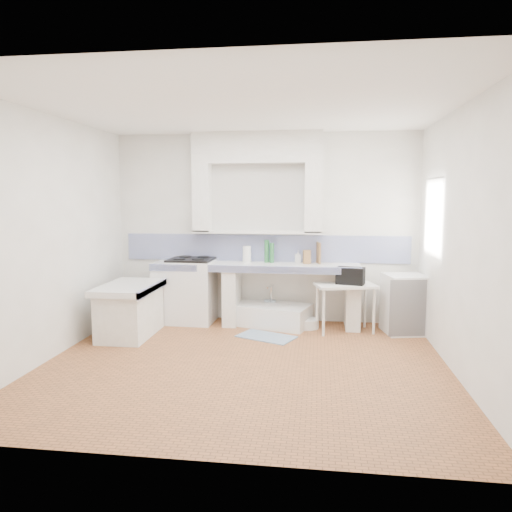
# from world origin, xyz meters

# --- Properties ---
(floor) EXTENTS (4.50, 4.50, 0.00)m
(floor) POSITION_xyz_m (0.00, 0.00, 0.00)
(floor) COLOR #A16035
(floor) RESTS_ON ground
(ceiling) EXTENTS (4.50, 4.50, 0.00)m
(ceiling) POSITION_xyz_m (0.00, 0.00, 2.80)
(ceiling) COLOR white
(ceiling) RESTS_ON ground
(wall_back) EXTENTS (4.50, 0.00, 4.50)m
(wall_back) POSITION_xyz_m (0.00, 2.00, 1.40)
(wall_back) COLOR white
(wall_back) RESTS_ON ground
(wall_front) EXTENTS (4.50, 0.00, 4.50)m
(wall_front) POSITION_xyz_m (0.00, -2.00, 1.40)
(wall_front) COLOR white
(wall_front) RESTS_ON ground
(wall_left) EXTENTS (0.00, 4.50, 4.50)m
(wall_left) POSITION_xyz_m (-2.25, 0.00, 1.40)
(wall_left) COLOR white
(wall_left) RESTS_ON ground
(wall_right) EXTENTS (0.00, 4.50, 4.50)m
(wall_right) POSITION_xyz_m (2.25, 0.00, 1.40)
(wall_right) COLOR white
(wall_right) RESTS_ON ground
(alcove_mass) EXTENTS (1.90, 0.25, 0.45)m
(alcove_mass) POSITION_xyz_m (-0.10, 1.88, 2.58)
(alcove_mass) COLOR white
(alcove_mass) RESTS_ON ground
(window_frame) EXTENTS (0.35, 0.86, 1.06)m
(window_frame) POSITION_xyz_m (2.42, 1.20, 1.60)
(window_frame) COLOR #362311
(window_frame) RESTS_ON ground
(lace_valance) EXTENTS (0.01, 0.84, 0.24)m
(lace_valance) POSITION_xyz_m (2.28, 1.20, 1.98)
(lace_valance) COLOR white
(lace_valance) RESTS_ON ground
(counter_slab) EXTENTS (3.00, 0.60, 0.08)m
(counter_slab) POSITION_xyz_m (-0.10, 1.70, 0.86)
(counter_slab) COLOR white
(counter_slab) RESTS_ON ground
(counter_lip) EXTENTS (3.00, 0.04, 0.10)m
(counter_lip) POSITION_xyz_m (-0.10, 1.42, 0.86)
(counter_lip) COLOR navy
(counter_lip) RESTS_ON ground
(counter_pier_left) EXTENTS (0.20, 0.55, 0.82)m
(counter_pier_left) POSITION_xyz_m (-1.50, 1.70, 0.41)
(counter_pier_left) COLOR white
(counter_pier_left) RESTS_ON ground
(counter_pier_mid) EXTENTS (0.20, 0.55, 0.82)m
(counter_pier_mid) POSITION_xyz_m (-0.45, 1.70, 0.41)
(counter_pier_mid) COLOR white
(counter_pier_mid) RESTS_ON ground
(counter_pier_right) EXTENTS (0.20, 0.55, 0.82)m
(counter_pier_right) POSITION_xyz_m (1.30, 1.70, 0.41)
(counter_pier_right) COLOR white
(counter_pier_right) RESTS_ON ground
(peninsula_top) EXTENTS (0.70, 1.10, 0.08)m
(peninsula_top) POSITION_xyz_m (-1.70, 0.90, 0.66)
(peninsula_top) COLOR white
(peninsula_top) RESTS_ON ground
(peninsula_base) EXTENTS (0.60, 1.00, 0.62)m
(peninsula_base) POSITION_xyz_m (-1.70, 0.90, 0.31)
(peninsula_base) COLOR white
(peninsula_base) RESTS_ON ground
(peninsula_lip) EXTENTS (0.04, 1.10, 0.10)m
(peninsula_lip) POSITION_xyz_m (-1.37, 0.90, 0.66)
(peninsula_lip) COLOR navy
(peninsula_lip) RESTS_ON ground
(backsplash) EXTENTS (4.27, 0.03, 0.40)m
(backsplash) POSITION_xyz_m (0.00, 1.99, 1.10)
(backsplash) COLOR navy
(backsplash) RESTS_ON ground
(stove) EXTENTS (0.67, 0.65, 0.93)m
(stove) POSITION_xyz_m (-1.06, 1.72, 0.46)
(stove) COLOR white
(stove) RESTS_ON ground
(sink) EXTENTS (1.28, 0.92, 0.28)m
(sink) POSITION_xyz_m (0.11, 1.69, 0.14)
(sink) COLOR white
(sink) RESTS_ON ground
(side_table) EXTENTS (0.89, 0.64, 0.04)m
(side_table) POSITION_xyz_m (1.19, 1.47, 0.34)
(side_table) COLOR white
(side_table) RESTS_ON ground
(fridge) EXTENTS (0.62, 0.62, 0.81)m
(fridge) POSITION_xyz_m (1.99, 1.53, 0.40)
(fridge) COLOR white
(fridge) RESTS_ON ground
(bucket_red) EXTENTS (0.43, 0.43, 0.30)m
(bucket_red) POSITION_xyz_m (-0.06, 1.71, 0.15)
(bucket_red) COLOR red
(bucket_red) RESTS_ON ground
(bucket_orange) EXTENTS (0.34, 0.34, 0.25)m
(bucket_orange) POSITION_xyz_m (0.21, 1.61, 0.12)
(bucket_orange) COLOR #EB4112
(bucket_orange) RESTS_ON ground
(bucket_blue) EXTENTS (0.38, 0.38, 0.31)m
(bucket_blue) POSITION_xyz_m (0.39, 1.73, 0.15)
(bucket_blue) COLOR blue
(bucket_blue) RESTS_ON ground
(basin_white) EXTENTS (0.41, 0.41, 0.13)m
(basin_white) POSITION_xyz_m (0.66, 1.59, 0.07)
(basin_white) COLOR white
(basin_white) RESTS_ON ground
(water_bottle_a) EXTENTS (0.11, 0.11, 0.34)m
(water_bottle_a) POSITION_xyz_m (0.06, 1.85, 0.17)
(water_bottle_a) COLOR silver
(water_bottle_a) RESTS_ON ground
(water_bottle_b) EXTENTS (0.10, 0.10, 0.33)m
(water_bottle_b) POSITION_xyz_m (0.14, 1.85, 0.17)
(water_bottle_b) COLOR silver
(water_bottle_b) RESTS_ON ground
(black_bag) EXTENTS (0.41, 0.30, 0.23)m
(black_bag) POSITION_xyz_m (1.25, 1.47, 0.79)
(black_bag) COLOR black
(black_bag) RESTS_ON side_table
(green_bottle_a) EXTENTS (0.09, 0.09, 0.33)m
(green_bottle_a) POSITION_xyz_m (0.05, 1.85, 1.07)
(green_bottle_a) COLOR #276836
(green_bottle_a) RESTS_ON counter_slab
(green_bottle_b) EXTENTS (0.08, 0.08, 0.29)m
(green_bottle_b) POSITION_xyz_m (0.13, 1.83, 1.05)
(green_bottle_b) COLOR #276836
(green_bottle_b) RESTS_ON counter_slab
(knife_block) EXTENTS (0.12, 0.10, 0.20)m
(knife_block) POSITION_xyz_m (0.64, 1.79, 1.00)
(knife_block) COLOR olive
(knife_block) RESTS_ON counter_slab
(cutting_board) EXTENTS (0.07, 0.23, 0.31)m
(cutting_board) POSITION_xyz_m (0.81, 1.85, 1.05)
(cutting_board) COLOR olive
(cutting_board) RESTS_ON counter_slab
(paper_towel) EXTENTS (0.16, 0.16, 0.24)m
(paper_towel) POSITION_xyz_m (-0.24, 1.82, 1.02)
(paper_towel) COLOR white
(paper_towel) RESTS_ON counter_slab
(soap_bottle) EXTENTS (0.10, 0.10, 0.19)m
(soap_bottle) POSITION_xyz_m (0.51, 1.85, 0.99)
(soap_bottle) COLOR white
(soap_bottle) RESTS_ON counter_slab
(rug) EXTENTS (0.85, 0.69, 0.01)m
(rug) POSITION_xyz_m (0.13, 1.06, 0.01)
(rug) COLOR #335B82
(rug) RESTS_ON ground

